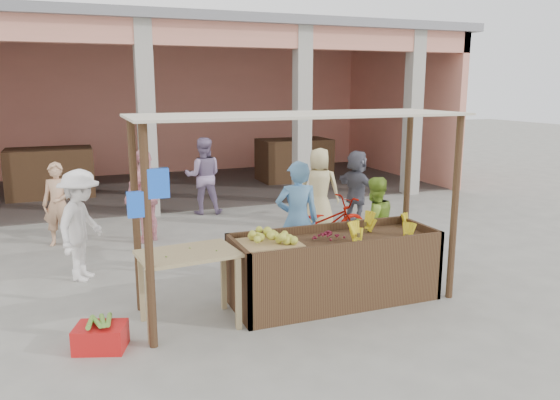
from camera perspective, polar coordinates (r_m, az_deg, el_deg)
name	(u,v)px	position (r m, az deg, el deg)	size (l,w,h in m)	color
ground	(298,306)	(6.97, 1.88, -10.99)	(60.00, 60.00, 0.00)	slate
market_building	(168,86)	(15.05, -11.59, 11.63)	(14.40, 6.40, 4.20)	#EA917A
fruit_stall	(334,271)	(7.02, 5.69, -7.36)	(2.60, 0.95, 0.80)	#4A351D
stall_awning	(296,148)	(6.51, 1.68, 5.44)	(4.09, 1.35, 2.39)	#4A351D
banana_heap	(382,226)	(7.23, 10.65, -2.70)	(1.23, 0.67, 0.22)	yellow
melon_tray	(270,240)	(6.58, -1.10, -4.18)	(0.70, 0.60, 0.19)	tan
berry_heap	(328,235)	(6.84, 5.08, -3.71)	(0.46, 0.38, 0.15)	maroon
side_table	(188,264)	(6.28, -9.57, -6.62)	(1.15, 0.82, 0.87)	tan
papaya_pile	(187,243)	(6.21, -9.65, -4.47)	(0.72, 0.41, 0.21)	#42872C
red_crate	(101,337)	(6.16, -18.23, -13.47)	(0.51, 0.37, 0.27)	red
plantain_bundle	(100,322)	(6.09, -18.33, -11.99)	(0.41, 0.29, 0.08)	#659837
produce_sacks	(308,193)	(12.53, 2.99, 0.69)	(0.72, 0.45, 0.55)	maroon
vendor_blue	(297,216)	(7.67, 1.81, -1.73)	(0.68, 0.50, 1.81)	#568DC1
vendor_green	(374,221)	(8.17, 9.79, -2.23)	(0.71, 0.41, 1.48)	#90BD37
motorcycle	(325,224)	(9.03, 4.73, -2.54)	(1.78, 0.61, 0.93)	#920B01
shopper_a	(81,221)	(8.11, -20.09, -2.08)	(1.09, 0.55, 1.70)	white
shopper_b	(146,193)	(9.78, -13.79, 0.75)	(1.03, 0.55, 1.75)	pink
shopper_c	(319,184)	(10.40, 4.13, 1.64)	(0.83, 0.54, 1.73)	tan
shopper_d	(357,185)	(10.93, 8.03, 1.57)	(1.42, 0.59, 1.54)	#565663
shopper_e	(58,203)	(10.02, -22.17, -0.26)	(0.56, 0.42, 1.50)	tan
shopper_f	(203,172)	(11.74, -8.03, 2.89)	(0.87, 0.50, 1.79)	#927BA3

